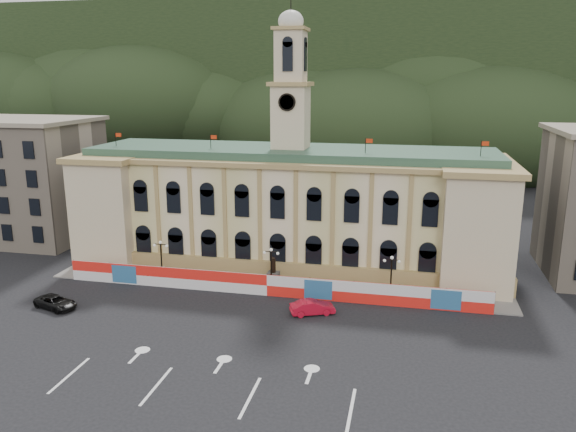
% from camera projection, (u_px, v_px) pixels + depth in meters
% --- Properties ---
extents(ground, '(260.00, 260.00, 0.00)m').
position_uv_depth(ground, '(226.00, 356.00, 50.95)').
color(ground, black).
rests_on(ground, ground).
extents(lane_markings, '(26.00, 10.00, 0.02)m').
position_uv_depth(lane_markings, '(207.00, 385.00, 46.20)').
color(lane_markings, white).
rests_on(lane_markings, ground).
extents(hill_ridge, '(230.00, 80.00, 64.00)m').
position_uv_depth(hill_ridge, '(359.00, 95.00, 161.89)').
color(hill_ridge, black).
rests_on(hill_ridge, ground).
extents(city_hall, '(56.20, 17.60, 37.10)m').
position_uv_depth(city_hall, '(290.00, 206.00, 75.25)').
color(city_hall, beige).
rests_on(city_hall, ground).
extents(side_building_left, '(21.00, 17.00, 18.60)m').
position_uv_depth(side_building_left, '(24.00, 179.00, 86.94)').
color(side_building_left, tan).
rests_on(side_building_left, ground).
extents(hoarding_fence, '(50.00, 0.44, 2.50)m').
position_uv_depth(hoarding_fence, '(268.00, 285.00, 64.92)').
color(hoarding_fence, red).
rests_on(hoarding_fence, ground).
extents(pavement, '(56.00, 5.50, 0.16)m').
position_uv_depth(pavement, '(273.00, 286.00, 67.75)').
color(pavement, slate).
rests_on(pavement, ground).
extents(statue, '(1.40, 1.40, 3.72)m').
position_uv_depth(statue, '(273.00, 277.00, 67.72)').
color(statue, '#595651').
rests_on(statue, ground).
extents(lamp_left, '(1.96, 0.44, 5.15)m').
position_uv_depth(lamp_left, '(161.00, 257.00, 69.23)').
color(lamp_left, black).
rests_on(lamp_left, ground).
extents(lamp_center, '(1.96, 0.44, 5.15)m').
position_uv_depth(lamp_center, '(271.00, 265.00, 66.32)').
color(lamp_center, black).
rests_on(lamp_center, ground).
extents(lamp_right, '(1.96, 0.44, 5.15)m').
position_uv_depth(lamp_right, '(391.00, 273.00, 63.42)').
color(lamp_right, black).
rests_on(lamp_right, ground).
extents(red_sedan, '(5.15, 5.98, 1.57)m').
position_uv_depth(red_sedan, '(312.00, 307.00, 59.84)').
color(red_sedan, red).
rests_on(red_sedan, ground).
extents(black_suv, '(5.24, 6.41, 1.41)m').
position_uv_depth(black_suv, '(56.00, 302.00, 61.39)').
color(black_suv, black).
rests_on(black_suv, ground).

